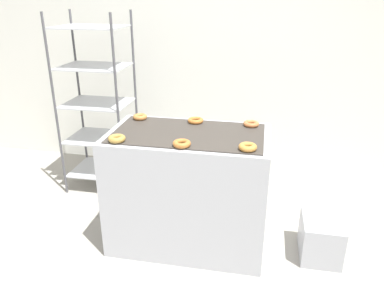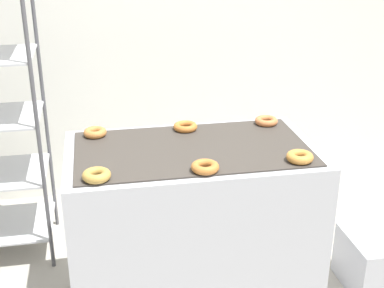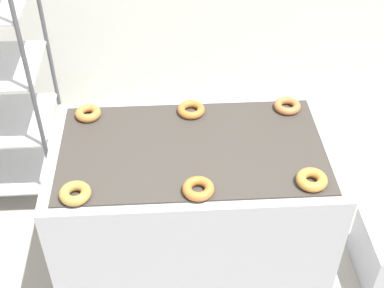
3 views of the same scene
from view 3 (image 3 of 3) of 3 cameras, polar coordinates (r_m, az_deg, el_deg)
name	(u,v)px [view 3 (image 3 of 3)]	position (r m, az deg, el deg)	size (l,w,h in m)	color
fryer_machine	(192,222)	(2.65, 0.01, -8.37)	(1.24, 0.72, 0.97)	#A8AAB2
donut_near_left	(75,193)	(2.13, -12.35, -5.16)	(0.13, 0.13, 0.04)	#A8813A
donut_near_center	(198,189)	(2.10, 0.68, -4.79)	(0.13, 0.13, 0.04)	#B1692E
donut_near_right	(312,180)	(2.18, 12.65, -3.74)	(0.13, 0.13, 0.04)	#BC7D36
donut_far_left	(88,113)	(2.51, -11.02, 3.25)	(0.12, 0.12, 0.04)	#B47136
donut_far_center	(191,110)	(2.49, -0.09, 3.69)	(0.13, 0.13, 0.04)	#B5682B
donut_far_right	(287,106)	(2.55, 10.13, 4.03)	(0.12, 0.12, 0.04)	#B96A3A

